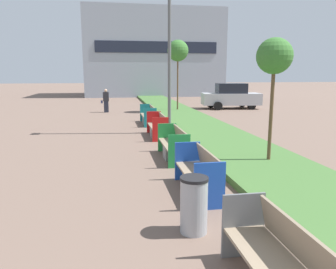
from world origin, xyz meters
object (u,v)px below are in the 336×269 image
at_px(bench_green_frame, 174,147).
at_px(pedestrian_walking, 106,101).
at_px(bench_red_frame, 158,128).
at_px(litter_bin, 194,205).
at_px(street_lamp_post, 169,22).
at_px(sapling_tree_near, 274,58).
at_px(bench_teal_frame, 149,117).
at_px(sapling_tree_far, 178,51).
at_px(parked_car_distant, 231,96).
at_px(bench_blue_frame, 198,177).

relative_size(bench_green_frame, pedestrian_walking, 1.33).
bearing_deg(bench_red_frame, litter_bin, -93.78).
xyz_separation_m(street_lamp_post, sapling_tree_near, (1.91, -5.51, -1.66)).
bearing_deg(bench_teal_frame, pedestrian_walking, 111.86).
bearing_deg(sapling_tree_far, litter_bin, -100.35).
xyz_separation_m(street_lamp_post, pedestrian_walking, (-2.86, 8.34, -3.87)).
relative_size(litter_bin, parked_car_distant, 0.22).
bearing_deg(bench_teal_frame, bench_red_frame, -90.03).
bearing_deg(bench_teal_frame, street_lamp_post, -77.41).
distance_m(bench_blue_frame, bench_teal_frame, 10.00).
xyz_separation_m(sapling_tree_near, parked_car_distant, (4.30, 14.71, -2.08)).
height_order(bench_red_frame, litter_bin, litter_bin).
height_order(litter_bin, street_lamp_post, street_lamp_post).
xyz_separation_m(pedestrian_walking, parked_car_distant, (9.06, 0.86, 0.13)).
height_order(street_lamp_post, parked_car_distant, street_lamp_post).
height_order(bench_red_frame, pedestrian_walking, pedestrian_walking).
distance_m(sapling_tree_near, sapling_tree_far, 13.31).
distance_m(bench_red_frame, sapling_tree_far, 9.59).
height_order(litter_bin, parked_car_distant, parked_car_distant).
relative_size(bench_green_frame, bench_teal_frame, 0.93).
relative_size(bench_green_frame, sapling_tree_near, 0.59).
bearing_deg(bench_red_frame, street_lamp_post, 50.61).
distance_m(bench_green_frame, bench_teal_frame, 7.05).
relative_size(bench_blue_frame, bench_green_frame, 0.92).
height_order(bench_red_frame, sapling_tree_near, sapling_tree_near).
xyz_separation_m(sapling_tree_near, pedestrian_walking, (-4.76, 13.85, -2.21)).
distance_m(bench_red_frame, pedestrian_walking, 9.37).
bearing_deg(sapling_tree_far, sapling_tree_near, -90.00).
bearing_deg(bench_blue_frame, litter_bin, -107.24).
bearing_deg(street_lamp_post, bench_blue_frame, -94.83).
distance_m(bench_green_frame, parked_car_distant, 15.14).
bearing_deg(sapling_tree_near, bench_teal_frame, 106.97).
xyz_separation_m(bench_red_frame, pedestrian_walking, (-2.25, 9.08, 0.41)).
xyz_separation_m(bench_blue_frame, sapling_tree_near, (2.52, 1.76, 2.63)).
height_order(street_lamp_post, sapling_tree_near, street_lamp_post).
bearing_deg(litter_bin, bench_blue_frame, 72.76).
bearing_deg(parked_car_distant, street_lamp_post, -117.05).
xyz_separation_m(bench_teal_frame, sapling_tree_near, (2.52, -8.25, 2.62)).
distance_m(bench_green_frame, litter_bin, 4.75).
xyz_separation_m(bench_green_frame, street_lamp_post, (0.61, 4.31, 4.28)).
bearing_deg(sapling_tree_near, bench_blue_frame, -145.10).
bearing_deg(bench_blue_frame, bench_green_frame, 89.96).
xyz_separation_m(bench_green_frame, bench_red_frame, (-0.00, 3.57, -0.00)).
bearing_deg(sapling_tree_near, bench_red_frame, 117.86).
height_order(bench_green_frame, street_lamp_post, street_lamp_post).
height_order(sapling_tree_far, pedestrian_walking, sapling_tree_far).
height_order(street_lamp_post, sapling_tree_far, street_lamp_post).
height_order(bench_blue_frame, bench_green_frame, same).
distance_m(sapling_tree_near, pedestrian_walking, 14.81).
distance_m(bench_blue_frame, sapling_tree_near, 4.04).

